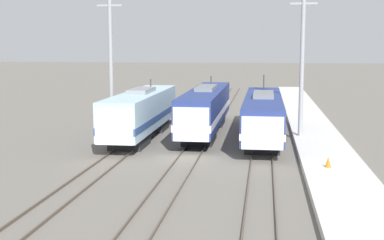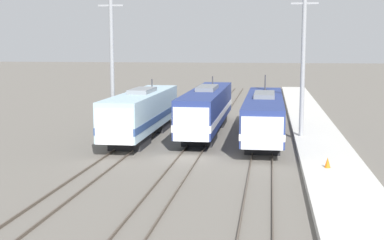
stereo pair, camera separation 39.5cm
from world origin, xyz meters
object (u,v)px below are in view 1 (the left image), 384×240
at_px(locomotive_center, 205,109).
at_px(locomotive_far_left, 141,113).
at_px(locomotive_far_right, 263,116).
at_px(catenary_tower_left, 111,61).
at_px(traffic_cone, 328,162).
at_px(catenary_tower_right, 302,62).

bearing_deg(locomotive_center, locomotive_far_left, -146.21).
xyz_separation_m(locomotive_center, locomotive_far_right, (5.12, -2.49, -0.15)).
xyz_separation_m(catenary_tower_left, traffic_cone, (16.99, -11.51, -5.74)).
relative_size(locomotive_far_left, catenary_tower_right, 1.34).
relative_size(catenary_tower_right, traffic_cone, 19.68).
distance_m(locomotive_far_left, traffic_cone, 17.91).
bearing_deg(catenary_tower_right, catenary_tower_left, 180.00).
height_order(locomotive_far_left, locomotive_center, locomotive_center).
xyz_separation_m(catenary_tower_right, traffic_cone, (0.98, -11.51, -5.74)).
relative_size(locomotive_far_right, catenary_tower_left, 1.55).
bearing_deg(catenary_tower_right, locomotive_center, 162.16).
bearing_deg(catenary_tower_right, locomotive_far_right, 177.31).
distance_m(locomotive_far_left, locomotive_far_right, 10.28).
xyz_separation_m(locomotive_far_left, catenary_tower_left, (-2.72, 0.79, 4.32)).
xyz_separation_m(locomotive_far_right, traffic_cone, (4.04, -11.65, -1.28)).
bearing_deg(locomotive_far_left, traffic_cone, -36.90).
bearing_deg(locomotive_center, catenary_tower_right, -17.84).
xyz_separation_m(locomotive_far_left, locomotive_far_right, (10.24, 0.94, -0.14)).
height_order(locomotive_far_left, traffic_cone, locomotive_far_left).
bearing_deg(locomotive_far_left, catenary_tower_left, 163.73).
bearing_deg(catenary_tower_left, catenary_tower_right, 0.00).
distance_m(locomotive_far_left, catenary_tower_left, 5.17).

